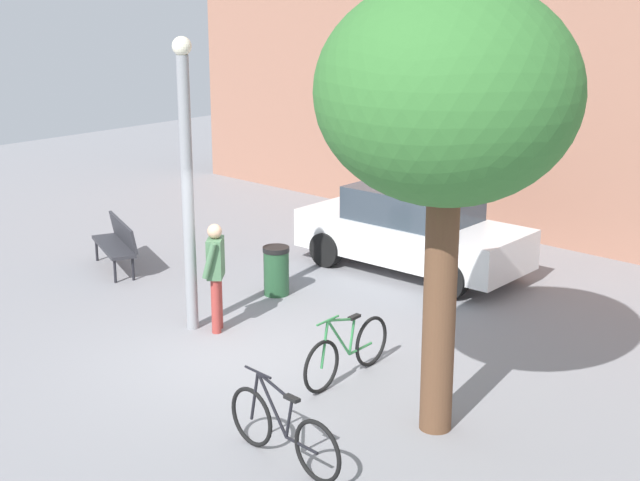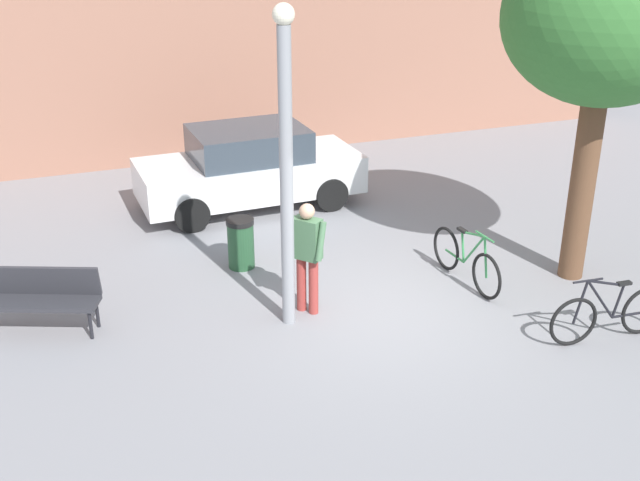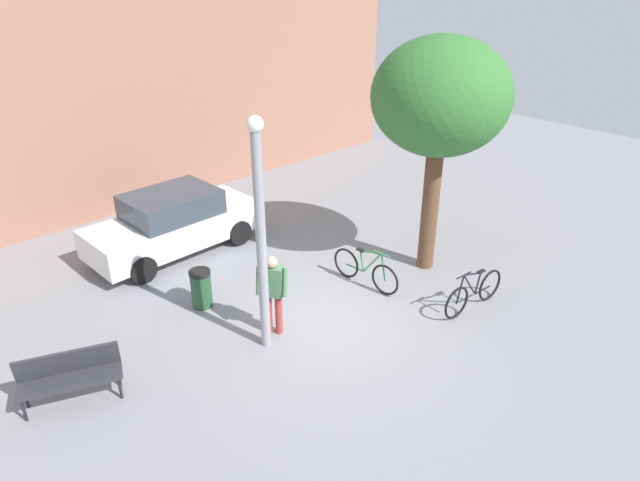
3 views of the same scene
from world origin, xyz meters
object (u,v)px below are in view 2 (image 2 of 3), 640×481
at_px(trash_bin, 241,243).
at_px(bicycle_black, 609,314).
at_px(lamppost, 286,162).
at_px(bicycle_green, 466,260).
at_px(parked_car_white, 249,168).
at_px(person_by_lamppost, 307,251).
at_px(park_bench, 41,294).
at_px(plaza_tree, 606,21).

bearing_deg(trash_bin, bicycle_black, -43.90).
height_order(lamppost, trash_bin, lamppost).
bearing_deg(bicycle_green, parked_car_white, 117.34).
height_order(person_by_lamppost, park_bench, person_by_lamppost).
bearing_deg(bicycle_black, trash_bin, 136.10).
bearing_deg(bicycle_black, plaza_tree, 67.29).
height_order(bicycle_black, trash_bin, bicycle_black).
height_order(person_by_lamppost, parked_car_white, person_by_lamppost).
bearing_deg(lamppost, trash_bin, 94.86).
relative_size(person_by_lamppost, park_bench, 1.01).
xyz_separation_m(plaza_tree, bicycle_black, (-0.76, -1.81, -3.56)).
relative_size(park_bench, bicycle_green, 0.92).
distance_m(park_bench, bicycle_black, 7.72).
distance_m(bicycle_green, parked_car_white, 4.90).
distance_m(plaza_tree, trash_bin, 6.33).
relative_size(lamppost, plaza_tree, 0.84).
relative_size(bicycle_black, trash_bin, 2.17).
xyz_separation_m(person_by_lamppost, parked_car_white, (0.36, 4.35, -0.19)).
distance_m(bicycle_black, trash_bin, 5.64).
bearing_deg(trash_bin, park_bench, -162.12).
bearing_deg(plaza_tree, lamppost, 178.30).
bearing_deg(lamppost, plaza_tree, -1.70).
bearing_deg(lamppost, bicycle_green, 4.03).
bearing_deg(parked_car_white, trash_bin, -108.60).
relative_size(person_by_lamppost, parked_car_white, 0.39).
xyz_separation_m(park_bench, plaza_tree, (7.90, -1.10, 3.40)).
bearing_deg(lamppost, park_bench, 163.43).
bearing_deg(parked_car_white, plaza_tree, -49.83).
bearing_deg(park_bench, trash_bin, 17.88).
relative_size(person_by_lamppost, bicycle_black, 0.92).
bearing_deg(bicycle_green, person_by_lamppost, -179.68).
relative_size(lamppost, person_by_lamppost, 2.62).
distance_m(park_bench, bicycle_green, 6.24).
bearing_deg(person_by_lamppost, bicycle_green, 0.32).
bearing_deg(park_bench, person_by_lamppost, -12.15).
bearing_deg(parked_car_white, lamppost, -98.78).
relative_size(bicycle_green, trash_bin, 2.17).
height_order(park_bench, trash_bin, park_bench).
relative_size(park_bench, plaza_tree, 0.32).
height_order(park_bench, bicycle_black, bicycle_black).
xyz_separation_m(person_by_lamppost, bicycle_black, (3.55, -2.14, -0.58)).
relative_size(person_by_lamppost, trash_bin, 2.01).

